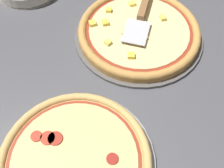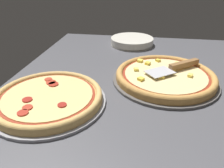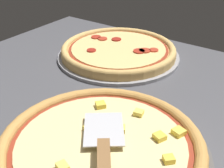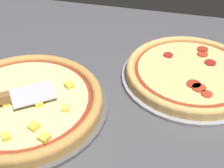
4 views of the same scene
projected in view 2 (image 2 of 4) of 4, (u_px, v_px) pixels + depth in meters
ground_plane at (146, 85)px, 88.52cm from camera, size 126.55×110.54×3.60cm
pizza_pan_front at (165, 80)px, 87.41cm from camera, size 41.57×41.57×1.00cm
pizza_front at (165, 75)px, 86.48cm from camera, size 39.08×39.08×3.32cm
pizza_pan_back at (49, 102)px, 73.20cm from camera, size 38.13×38.13×1.00cm
pizza_back at (48, 97)px, 72.25cm from camera, size 35.84×35.84×2.96cm
serving_spatula at (179, 66)px, 88.51cm from camera, size 19.08×22.95×2.00cm
plate_stack at (132, 41)px, 127.67cm from camera, size 24.61×24.61×4.20cm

